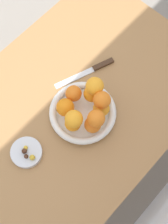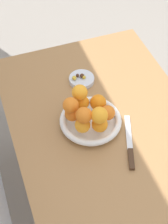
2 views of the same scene
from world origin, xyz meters
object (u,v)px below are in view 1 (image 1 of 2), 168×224
(orange_0, at_px, (73,123))
(candy_ball_1, at_px, (32,157))
(orange_2, at_px, (101,108))
(candy_ball_3, at_px, (25,147))
(candy_ball_4, at_px, (25,151))
(candy_ball_0, at_px, (24,151))
(candy_ball_2, at_px, (26,156))
(candy_dish, at_px, (26,152))
(orange_1, at_px, (93,125))
(orange_8, at_px, (96,118))
(orange_3, at_px, (92,94))
(orange_7, at_px, (102,100))
(orange_6, at_px, (95,86))
(fruit_bowl, at_px, (83,113))
(orange_5, at_px, (65,107))
(orange_4, at_px, (74,93))
(orange_9, at_px, (74,119))
(knife, at_px, (90,71))
(dining_table, at_px, (76,110))

(orange_0, bearing_deg, candy_ball_1, -8.72)
(orange_0, height_order, orange_2, orange_2)
(candy_ball_3, xyz_separation_m, candy_ball_4, (0.01, 0.01, 0.00))
(candy_ball_0, relative_size, candy_ball_2, 1.23)
(orange_2, bearing_deg, candy_ball_2, -15.42)
(candy_dish, bearing_deg, candy_ball_4, -38.22)
(orange_1, bearing_deg, orange_2, -164.35)
(orange_1, relative_size, candy_ball_0, 3.10)
(candy_ball_2, relative_size, candy_ball_4, 1.00)
(orange_8, distance_m, candy_ball_2, 0.29)
(orange_3, xyz_separation_m, orange_7, (0.02, 0.06, 0.06))
(orange_6, bearing_deg, orange_3, -46.46)
(orange_8, xyz_separation_m, candy_ball_2, (0.25, -0.11, -0.10))
(orange_6, relative_size, candy_ball_3, 4.13)
(fruit_bowl, distance_m, candy_ball_3, 0.25)
(orange_0, bearing_deg, candy_ball_2, -13.69)
(orange_2, xyz_separation_m, orange_5, (0.09, -0.10, 0.00))
(orange_2, bearing_deg, orange_6, -113.91)
(orange_4, height_order, candy_ball_3, orange_4)
(fruit_bowl, relative_size, orange_2, 4.12)
(orange_5, height_order, candy_ball_0, orange_5)
(orange_5, bearing_deg, orange_4, -165.40)
(orange_6, bearing_deg, candy_ball_3, -9.85)
(fruit_bowl, distance_m, candy_ball_2, 0.26)
(orange_1, distance_m, orange_9, 0.09)
(orange_4, relative_size, candy_ball_1, 3.04)
(orange_2, height_order, orange_8, orange_8)
(orange_6, bearing_deg, knife, -131.09)
(candy_dish, xyz_separation_m, candy_ball_4, (0.00, -0.00, 0.02))
(orange_2, bearing_deg, candy_ball_0, -19.12)
(dining_table, height_order, orange_4, orange_4)
(orange_5, height_order, orange_8, orange_8)
(candy_ball_1, relative_size, candy_ball_2, 1.26)
(orange_6, bearing_deg, candy_ball_2, -4.67)
(orange_1, xyz_separation_m, candy_ball_1, (0.23, -0.08, -0.04))
(orange_0, distance_m, knife, 0.26)
(orange_9, distance_m, candy_ball_4, 0.22)
(orange_0, relative_size, candy_ball_0, 3.03)
(orange_6, bearing_deg, orange_9, 11.83)
(orange_7, bearing_deg, fruit_bowl, -43.69)
(candy_dish, xyz_separation_m, orange_7, (-0.30, 0.10, 0.12))
(orange_9, bearing_deg, knife, -150.32)
(candy_ball_4, bearing_deg, fruit_bowl, 168.47)
(candy_ball_4, bearing_deg, orange_5, 178.90)
(knife, bearing_deg, candy_ball_3, 6.49)
(orange_7, relative_size, candy_ball_0, 3.20)
(fruit_bowl, distance_m, orange_1, 0.09)
(candy_ball_2, bearing_deg, orange_9, 163.83)
(orange_0, relative_size, knife, 0.24)
(orange_1, xyz_separation_m, orange_7, (-0.07, -0.02, 0.06))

